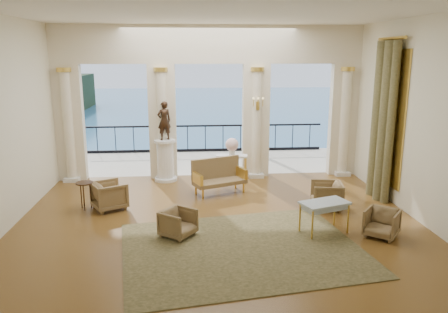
{
  "coord_description": "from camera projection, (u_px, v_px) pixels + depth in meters",
  "views": [
    {
      "loc": [
        -0.61,
        -9.13,
        3.68
      ],
      "look_at": [
        0.17,
        0.6,
        1.38
      ],
      "focal_mm": 35.0,
      "sensor_mm": 36.0,
      "label": 1
    }
  ],
  "objects": [
    {
      "name": "console_table",
      "position": [
        232.0,
        160.0,
        12.59
      ],
      "size": [
        0.93,
        0.48,
        0.84
      ],
      "rotation": [
        0.0,
        0.0,
        -0.16
      ],
      "color": "silver",
      "rests_on": "ground"
    },
    {
      "name": "room_walls",
      "position": [
        222.0,
        99.0,
        8.0
      ],
      "size": [
        9.0,
        9.0,
        9.0
      ],
      "color": "#EEE6C7",
      "rests_on": "ground"
    },
    {
      "name": "urn",
      "position": [
        232.0,
        145.0,
        12.49
      ],
      "size": [
        0.37,
        0.37,
        0.5
      ],
      "color": "white",
      "rests_on": "console_table"
    },
    {
      "name": "game_table",
      "position": [
        325.0,
        205.0,
        9.09
      ],
      "size": [
        1.11,
        0.83,
        0.68
      ],
      "rotation": [
        0.0,
        0.0,
        0.34
      ],
      "color": "#9EB3C3",
      "rests_on": "ground"
    },
    {
      "name": "terrace",
      "position": [
        207.0,
        162.0,
        15.38
      ],
      "size": [
        10.0,
        3.6,
        0.1
      ],
      "primitive_type": "cube",
      "color": "beige",
      "rests_on": "ground"
    },
    {
      "name": "armchair_c",
      "position": [
        327.0,
        194.0,
        10.58
      ],
      "size": [
        0.77,
        0.81,
        0.73
      ],
      "primitive_type": "imported",
      "rotation": [
        0.0,
        0.0,
        -1.74
      ],
      "color": "#48361F",
      "rests_on": "ground"
    },
    {
      "name": "curtain",
      "position": [
        382.0,
        121.0,
        11.07
      ],
      "size": [
        0.33,
        1.4,
        4.09
      ],
      "color": "brown",
      "rests_on": "ground"
    },
    {
      "name": "side_table",
      "position": [
        85.0,
        186.0,
        10.5
      ],
      "size": [
        0.41,
        0.41,
        0.67
      ],
      "color": "black",
      "rests_on": "ground"
    },
    {
      "name": "statue",
      "position": [
        164.0,
        121.0,
        12.63
      ],
      "size": [
        0.48,
        0.42,
        1.12
      ],
      "primitive_type": "imported",
      "rotation": [
        0.0,
        0.0,
        3.58
      ],
      "color": "#312016",
      "rests_on": "pedestal"
    },
    {
      "name": "armchair_b",
      "position": [
        382.0,
        222.0,
        8.95
      ],
      "size": [
        0.85,
        0.85,
        0.64
      ],
      "primitive_type": "imported",
      "rotation": [
        0.0,
        0.0,
        -0.69
      ],
      "color": "#48361F",
      "rests_on": "ground"
    },
    {
      "name": "headland",
      "position": [
        20.0,
        93.0,
        76.02
      ],
      "size": [
        22.0,
        18.0,
        6.0
      ],
      "primitive_type": "cube",
      "color": "black",
      "rests_on": "sea"
    },
    {
      "name": "sea",
      "position": [
        193.0,
        116.0,
        69.34
      ],
      "size": [
        160.0,
        160.0,
        0.0
      ],
      "primitive_type": "plane",
      "color": "#216A9A",
      "rests_on": "ground"
    },
    {
      "name": "arcade",
      "position": [
        209.0,
        92.0,
        12.86
      ],
      "size": [
        9.0,
        0.56,
        4.5
      ],
      "color": "beige",
      "rests_on": "ground"
    },
    {
      "name": "floor",
      "position": [
        218.0,
        223.0,
        9.74
      ],
      "size": [
        9.0,
        9.0,
        0.0
      ],
      "primitive_type": "plane",
      "color": "#46280D",
      "rests_on": "ground"
    },
    {
      "name": "palm_tree",
      "position": [
        262.0,
        42.0,
        15.37
      ],
      "size": [
        2.0,
        2.0,
        4.5
      ],
      "color": "#4C3823",
      "rests_on": "terrace"
    },
    {
      "name": "pedestal",
      "position": [
        165.0,
        161.0,
        12.9
      ],
      "size": [
        0.67,
        0.67,
        1.23
      ],
      "color": "silver",
      "rests_on": "ground"
    },
    {
      "name": "armchair_a",
      "position": [
        178.0,
        222.0,
        8.97
      ],
      "size": [
        0.83,
        0.83,
        0.63
      ],
      "primitive_type": "imported",
      "rotation": [
        0.0,
        0.0,
        0.93
      ],
      "color": "#48361F",
      "rests_on": "ground"
    },
    {
      "name": "settee",
      "position": [
        218.0,
        176.0,
        11.8
      ],
      "size": [
        1.54,
        1.1,
        0.94
      ],
      "rotation": [
        0.0,
        0.0,
        0.39
      ],
      "color": "#48361F",
      "rests_on": "ground"
    },
    {
      "name": "rug",
      "position": [
        242.0,
        248.0,
        8.44
      ],
      "size": [
        4.99,
        4.15,
        0.02
      ],
      "primitive_type": "cube",
      "rotation": [
        0.0,
        0.0,
        0.15
      ],
      "color": "#33351A",
      "rests_on": "ground"
    },
    {
      "name": "wall_sconce",
      "position": [
        258.0,
        105.0,
        12.75
      ],
      "size": [
        0.3,
        0.11,
        0.33
      ],
      "color": "gold",
      "rests_on": "arcade"
    },
    {
      "name": "balustrade",
      "position": [
        205.0,
        141.0,
        16.83
      ],
      "size": [
        9.0,
        0.06,
        1.03
      ],
      "color": "black",
      "rests_on": "terrace"
    },
    {
      "name": "window_frame",
      "position": [
        390.0,
        118.0,
        11.07
      ],
      "size": [
        0.04,
        1.6,
        3.4
      ],
      "primitive_type": "cube",
      "color": "gold",
      "rests_on": "room_walls"
    },
    {
      "name": "armchair_d",
      "position": [
        109.0,
        194.0,
        10.55
      ],
      "size": [
        0.95,
        0.97,
        0.75
      ],
      "primitive_type": "imported",
      "rotation": [
        0.0,
        0.0,
        2.08
      ],
      "color": "#48361F",
      "rests_on": "ground"
    }
  ]
}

